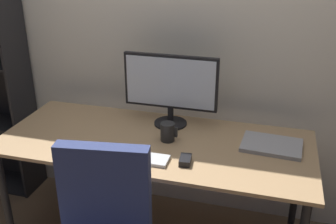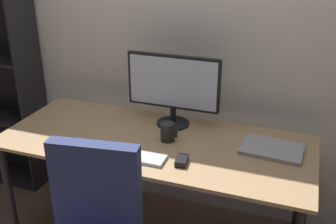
# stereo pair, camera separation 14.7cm
# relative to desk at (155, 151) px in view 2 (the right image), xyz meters

# --- Properties ---
(back_wall) EXTENTS (6.40, 0.10, 2.60)m
(back_wall) POSITION_rel_desk_xyz_m (0.00, 0.54, 0.64)
(back_wall) COLOR silver
(back_wall) RESTS_ON ground
(desk) EXTENTS (1.76, 0.74, 0.74)m
(desk) POSITION_rel_desk_xyz_m (0.00, 0.00, 0.00)
(desk) COLOR tan
(desk) RESTS_ON ground
(monitor) EXTENTS (0.56, 0.20, 0.44)m
(monitor) POSITION_rel_desk_xyz_m (0.03, 0.23, 0.33)
(monitor) COLOR black
(monitor) RESTS_ON desk
(keyboard) EXTENTS (0.29, 0.11, 0.02)m
(keyboard) POSITION_rel_desk_xyz_m (-0.01, -0.22, 0.08)
(keyboard) COLOR #B7BABC
(keyboard) RESTS_ON desk
(mouse) EXTENTS (0.07, 0.10, 0.03)m
(mouse) POSITION_rel_desk_xyz_m (0.22, -0.19, 0.09)
(mouse) COLOR black
(mouse) RESTS_ON desk
(coffee_mug) EXTENTS (0.10, 0.08, 0.11)m
(coffee_mug) POSITION_rel_desk_xyz_m (0.07, 0.02, 0.13)
(coffee_mug) COLOR black
(coffee_mug) RESTS_ON desk
(laptop) EXTENTS (0.33, 0.25, 0.02)m
(laptop) POSITION_rel_desk_xyz_m (0.64, 0.10, 0.09)
(laptop) COLOR #99999E
(laptop) RESTS_ON desk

